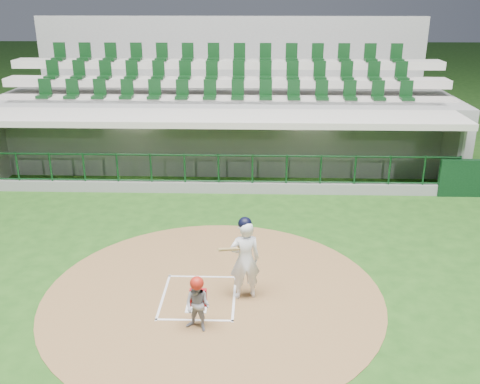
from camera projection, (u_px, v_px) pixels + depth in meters
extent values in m
plane|color=#1B4212|center=(200.00, 290.00, 11.56)|extent=(120.00, 120.00, 0.00)
cylinder|color=brown|center=(213.00, 295.00, 11.36)|extent=(7.20, 7.20, 0.01)
cube|color=silver|center=(197.00, 307.00, 10.89)|extent=(0.43, 0.43, 0.02)
cube|color=silver|center=(163.00, 296.00, 11.29)|extent=(0.05, 1.80, 0.01)
cube|color=white|center=(234.00, 297.00, 11.25)|extent=(0.05, 1.80, 0.01)
cube|color=white|center=(203.00, 277.00, 12.06)|extent=(1.55, 0.05, 0.01)
cube|color=white|center=(194.00, 320.00, 10.48)|extent=(1.55, 0.05, 0.01)
cube|color=slate|center=(222.00, 192.00, 18.76)|extent=(15.00, 3.00, 0.10)
cube|color=slate|center=(224.00, 141.00, 19.76)|extent=(15.00, 0.20, 2.70)
cube|color=#BAB7A5|center=(224.00, 135.00, 19.56)|extent=(13.50, 0.04, 0.90)
cube|color=slate|center=(6.00, 152.00, 18.49)|extent=(0.20, 3.00, 2.70)
cube|color=slate|center=(443.00, 155.00, 18.05)|extent=(0.20, 3.00, 2.70)
cube|color=#ACA79B|center=(221.00, 113.00, 17.52)|extent=(15.40, 3.50, 0.20)
cube|color=slate|center=(219.00, 188.00, 17.07)|extent=(15.00, 0.15, 0.40)
cube|color=black|center=(218.00, 141.00, 16.51)|extent=(15.00, 0.01, 0.95)
cube|color=brown|center=(224.00, 175.00, 19.65)|extent=(12.75, 0.40, 0.45)
cube|color=white|center=(132.00, 115.00, 17.89)|extent=(1.30, 0.35, 0.04)
cube|color=white|center=(311.00, 116.00, 17.72)|extent=(1.30, 0.35, 0.04)
cube|color=black|center=(468.00, 178.00, 16.63)|extent=(1.80, 0.18, 1.20)
imported|color=#A61811|center=(53.00, 163.00, 19.22)|extent=(1.02, 0.62, 1.52)
imported|color=#AB121E|center=(166.00, 160.00, 19.18)|extent=(1.09, 0.69, 1.73)
imported|color=maroon|center=(281.00, 161.00, 18.99)|extent=(0.97, 0.72, 1.79)
imported|color=maroon|center=(329.00, 160.00, 19.17)|extent=(1.67, 0.87, 1.72)
cube|color=gray|center=(227.00, 123.00, 21.20)|extent=(17.00, 6.50, 2.50)
cube|color=#A7A097|center=(224.00, 101.00, 19.39)|extent=(16.60, 0.95, 0.30)
cube|color=#AFA79E|center=(225.00, 82.00, 20.09)|extent=(16.60, 0.95, 0.30)
cube|color=#ABA89B|center=(227.00, 64.00, 20.78)|extent=(16.60, 0.95, 0.30)
cube|color=gray|center=(230.00, 75.00, 23.85)|extent=(17.00, 0.25, 5.05)
imported|color=white|center=(245.00, 260.00, 10.99)|extent=(0.71, 0.54, 1.74)
sphere|color=black|center=(245.00, 224.00, 10.70)|extent=(0.28, 0.28, 0.28)
cylinder|color=#A08049|center=(232.00, 249.00, 10.63)|extent=(0.58, 0.79, 0.39)
imported|color=gray|center=(198.00, 305.00, 10.02)|extent=(0.63, 0.57, 1.05)
sphere|color=#A81D12|center=(197.00, 283.00, 9.85)|extent=(0.26, 0.26, 0.26)
cube|color=#9F1116|center=(198.00, 297.00, 10.13)|extent=(0.32, 0.10, 0.35)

